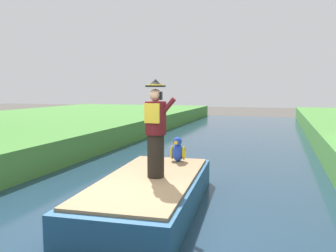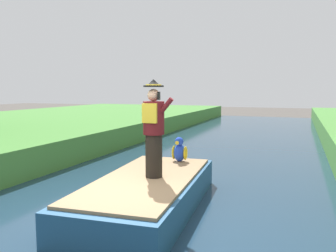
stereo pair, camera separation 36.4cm
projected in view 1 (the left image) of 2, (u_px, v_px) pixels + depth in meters
The scene contains 5 objects.
ground_plane at pixel (131, 232), 5.72m from camera, with size 80.00×80.00×0.00m, color #4C4742.
canal_water at pixel (131, 229), 5.72m from camera, with size 7.15×48.00×0.10m, color #1E384C.
boat at pixel (149, 193), 6.51m from camera, with size 2.13×4.33×0.61m.
person_pirate at pixel (156, 129), 6.40m from camera, with size 0.61×0.42×1.85m.
parrot_plush at pixel (178, 151), 7.89m from camera, with size 0.36×0.35×0.57m.
Camera 1 is at (2.30, -5.03, 2.38)m, focal length 36.53 mm.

